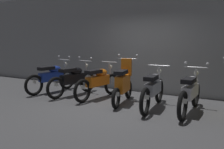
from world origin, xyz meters
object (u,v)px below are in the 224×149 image
at_px(motorbike_slot_1, 73,79).
at_px(motorbike_slot_4, 153,89).
at_px(motorbike_slot_0, 52,77).
at_px(motorbike_slot_2, 98,81).
at_px(motorbike_slot_5, 190,92).
at_px(motorbike_slot_3, 123,84).

relative_size(motorbike_slot_1, motorbike_slot_4, 0.99).
xyz_separation_m(motorbike_slot_0, motorbike_slot_2, (1.75, 0.02, -0.00)).
xyz_separation_m(motorbike_slot_2, motorbike_slot_4, (1.75, -0.25, 0.00)).
height_order(motorbike_slot_1, motorbike_slot_2, motorbike_slot_1).
xyz_separation_m(motorbike_slot_1, motorbike_slot_2, (0.88, 0.04, -0.00)).
height_order(motorbike_slot_0, motorbike_slot_2, motorbike_slot_0).
bearing_deg(motorbike_slot_5, motorbike_slot_1, 177.55).
bearing_deg(motorbike_slot_0, motorbike_slot_1, -1.32).
distance_m(motorbike_slot_0, motorbike_slot_5, 4.39).
relative_size(motorbike_slot_1, motorbike_slot_5, 0.99).
xyz_separation_m(motorbike_slot_2, motorbike_slot_5, (2.63, -0.20, 0.00)).
distance_m(motorbike_slot_0, motorbike_slot_3, 2.62).
relative_size(motorbike_slot_2, motorbike_slot_5, 1.00).
distance_m(motorbike_slot_2, motorbike_slot_5, 2.64).
height_order(motorbike_slot_0, motorbike_slot_1, same).
bearing_deg(motorbike_slot_0, motorbike_slot_5, -2.23).
bearing_deg(motorbike_slot_0, motorbike_slot_4, -3.71).
relative_size(motorbike_slot_3, motorbike_slot_4, 0.86).
bearing_deg(motorbike_slot_1, motorbike_slot_3, -2.97).
distance_m(motorbike_slot_0, motorbike_slot_2, 1.75).
xyz_separation_m(motorbike_slot_4, motorbike_slot_5, (0.88, 0.06, 0.00)).
bearing_deg(motorbike_slot_1, motorbike_slot_0, 178.68).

